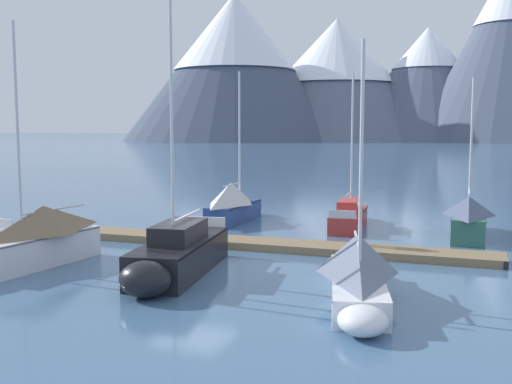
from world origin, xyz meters
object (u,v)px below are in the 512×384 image
at_px(sailboat_second_berth, 29,240).
at_px(person_on_dock, 360,220).
at_px(sailboat_mid_dock_port, 234,203).
at_px(sailboat_far_berth, 350,215).
at_px(sailboat_end_of_dock, 468,217).
at_px(sailboat_outer_slip, 358,271).
at_px(sailboat_mid_dock_starboard, 176,254).

distance_m(sailboat_second_berth, person_on_dock, 11.96).
bearing_deg(sailboat_mid_dock_port, sailboat_far_berth, 5.58).
xyz_separation_m(sailboat_second_berth, sailboat_far_berth, (8.44, 12.36, -0.41)).
bearing_deg(sailboat_second_berth, sailboat_end_of_dock, 39.41).
bearing_deg(person_on_dock, sailboat_outer_slip, -79.43).
bearing_deg(sailboat_second_berth, person_on_dock, 32.52).
relative_size(sailboat_mid_dock_starboard, sailboat_outer_slip, 1.28).
relative_size(sailboat_outer_slip, person_on_dock, 4.15).
distance_m(sailboat_mid_dock_port, sailboat_outer_slip, 14.65).
relative_size(sailboat_mid_dock_port, sailboat_mid_dock_starboard, 0.85).
xyz_separation_m(sailboat_mid_dock_port, person_on_dock, (7.44, -5.37, 0.30)).
distance_m(sailboat_mid_dock_port, person_on_dock, 9.18).
xyz_separation_m(sailboat_mid_dock_port, sailboat_far_berth, (5.79, 0.57, -0.42)).
relative_size(sailboat_far_berth, sailboat_outer_slip, 1.05).
bearing_deg(sailboat_outer_slip, person_on_dock, 100.57).
bearing_deg(sailboat_mid_dock_starboard, sailboat_second_berth, -171.57).
bearing_deg(sailboat_end_of_dock, sailboat_outer_slip, -102.67).
bearing_deg(person_on_dock, sailboat_end_of_dock, 52.72).
xyz_separation_m(sailboat_mid_dock_starboard, sailboat_outer_slip, (6.06, -0.80, 0.16)).
height_order(sailboat_far_berth, person_on_dock, sailboat_far_berth).
distance_m(sailboat_second_berth, sailboat_mid_dock_starboard, 5.30).
height_order(sailboat_second_berth, sailboat_mid_dock_starboard, sailboat_mid_dock_starboard).
bearing_deg(sailboat_mid_dock_port, person_on_dock, -35.80).
bearing_deg(sailboat_outer_slip, sailboat_second_berth, 179.85).
relative_size(sailboat_end_of_dock, person_on_dock, 4.08).
distance_m(sailboat_far_berth, sailboat_outer_slip, 12.72).
relative_size(sailboat_second_berth, sailboat_far_berth, 1.12).
relative_size(sailboat_mid_dock_port, sailboat_outer_slip, 1.08).
height_order(sailboat_mid_dock_port, sailboat_outer_slip, sailboat_mid_dock_port).
bearing_deg(sailboat_end_of_dock, sailboat_mid_dock_port, 177.90).
height_order(sailboat_outer_slip, person_on_dock, sailboat_outer_slip).
relative_size(sailboat_second_berth, sailboat_end_of_dock, 1.19).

